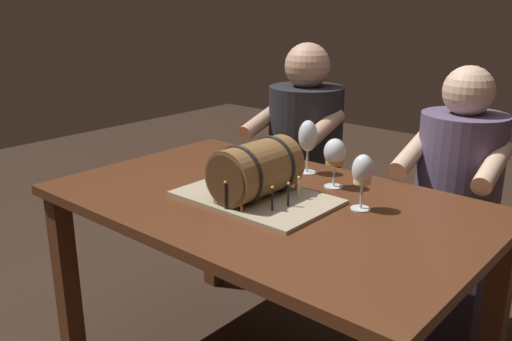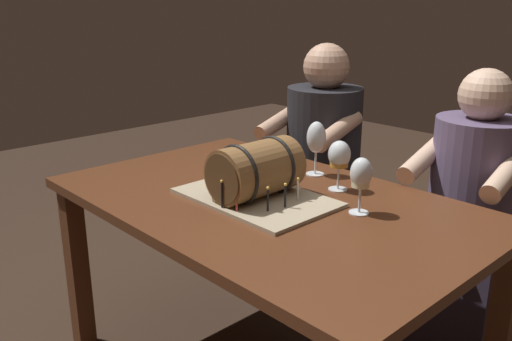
{
  "view_description": "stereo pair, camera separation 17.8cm",
  "coord_description": "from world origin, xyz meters",
  "px_view_note": "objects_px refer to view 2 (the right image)",
  "views": [
    {
      "loc": [
        1.09,
        -1.32,
        1.35
      ],
      "look_at": [
        -0.02,
        -0.03,
        0.82
      ],
      "focal_mm": 38.14,
      "sensor_mm": 36.0,
      "label": 1
    },
    {
      "loc": [
        1.22,
        -1.19,
        1.35
      ],
      "look_at": [
        -0.02,
        -0.03,
        0.82
      ],
      "focal_mm": 38.14,
      "sensor_mm": 36.0,
      "label": 2
    }
  ],
  "objects_px": {
    "dining_table": "(267,226)",
    "wine_glass_empty": "(316,139)",
    "wine_glass_amber": "(339,157)",
    "wine_glass_white": "(361,176)",
    "person_seated_left": "(322,176)",
    "person_seated_right": "(468,228)",
    "barrel_cake": "(256,174)"
  },
  "relations": [
    {
      "from": "wine_glass_amber",
      "to": "person_seated_left",
      "type": "bearing_deg",
      "value": 134.34
    },
    {
      "from": "dining_table",
      "to": "wine_glass_white",
      "type": "relative_size",
      "value": 8.03
    },
    {
      "from": "dining_table",
      "to": "wine_glass_white",
      "type": "distance_m",
      "value": 0.38
    },
    {
      "from": "barrel_cake",
      "to": "wine_glass_white",
      "type": "bearing_deg",
      "value": 25.45
    },
    {
      "from": "dining_table",
      "to": "wine_glass_empty",
      "type": "relative_size",
      "value": 7.05
    },
    {
      "from": "barrel_cake",
      "to": "wine_glass_empty",
      "type": "distance_m",
      "value": 0.35
    },
    {
      "from": "wine_glass_empty",
      "to": "wine_glass_amber",
      "type": "relative_size",
      "value": 1.16
    },
    {
      "from": "dining_table",
      "to": "person_seated_right",
      "type": "bearing_deg",
      "value": 63.1
    },
    {
      "from": "wine_glass_empty",
      "to": "person_seated_right",
      "type": "relative_size",
      "value": 0.18
    },
    {
      "from": "person_seated_right",
      "to": "dining_table",
      "type": "bearing_deg",
      "value": -116.9
    },
    {
      "from": "barrel_cake",
      "to": "wine_glass_white",
      "type": "relative_size",
      "value": 2.85
    },
    {
      "from": "wine_glass_amber",
      "to": "wine_glass_white",
      "type": "bearing_deg",
      "value": -34.28
    },
    {
      "from": "wine_glass_amber",
      "to": "wine_glass_empty",
      "type": "bearing_deg",
      "value": 156.22
    },
    {
      "from": "wine_glass_empty",
      "to": "person_seated_left",
      "type": "relative_size",
      "value": 0.18
    },
    {
      "from": "barrel_cake",
      "to": "wine_glass_empty",
      "type": "height_order",
      "value": "wine_glass_empty"
    },
    {
      "from": "wine_glass_empty",
      "to": "person_seated_left",
      "type": "xyz_separation_m",
      "value": [
        -0.31,
        0.41,
        -0.31
      ]
    },
    {
      "from": "barrel_cake",
      "to": "wine_glass_amber",
      "type": "bearing_deg",
      "value": 64.9
    },
    {
      "from": "person_seated_right",
      "to": "wine_glass_amber",
      "type": "bearing_deg",
      "value": -118.25
    },
    {
      "from": "wine_glass_white",
      "to": "wine_glass_amber",
      "type": "bearing_deg",
      "value": 145.72
    },
    {
      "from": "dining_table",
      "to": "barrel_cake",
      "type": "distance_m",
      "value": 0.19
    },
    {
      "from": "person_seated_right",
      "to": "person_seated_left",
      "type": "bearing_deg",
      "value": 179.97
    },
    {
      "from": "wine_glass_empty",
      "to": "person_seated_left",
      "type": "height_order",
      "value": "person_seated_left"
    },
    {
      "from": "wine_glass_amber",
      "to": "person_seated_right",
      "type": "height_order",
      "value": "person_seated_right"
    },
    {
      "from": "person_seated_right",
      "to": "barrel_cake",
      "type": "bearing_deg",
      "value": -117.14
    },
    {
      "from": "wine_glass_white",
      "to": "wine_glass_empty",
      "type": "bearing_deg",
      "value": 150.5
    },
    {
      "from": "barrel_cake",
      "to": "person_seated_left",
      "type": "bearing_deg",
      "value": 114.67
    },
    {
      "from": "dining_table",
      "to": "wine_glass_amber",
      "type": "xyz_separation_m",
      "value": [
        0.11,
        0.24,
        0.22
      ]
    },
    {
      "from": "wine_glass_white",
      "to": "wine_glass_empty",
      "type": "xyz_separation_m",
      "value": [
        -0.35,
        0.2,
        0.02
      ]
    },
    {
      "from": "person_seated_left",
      "to": "person_seated_right",
      "type": "height_order",
      "value": "person_seated_left"
    },
    {
      "from": "person_seated_left",
      "to": "person_seated_right",
      "type": "bearing_deg",
      "value": -0.03
    },
    {
      "from": "wine_glass_amber",
      "to": "person_seated_left",
      "type": "distance_m",
      "value": 0.74
    },
    {
      "from": "dining_table",
      "to": "person_seated_left",
      "type": "xyz_separation_m",
      "value": [
        -0.37,
        0.73,
        -0.07
      ]
    }
  ]
}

